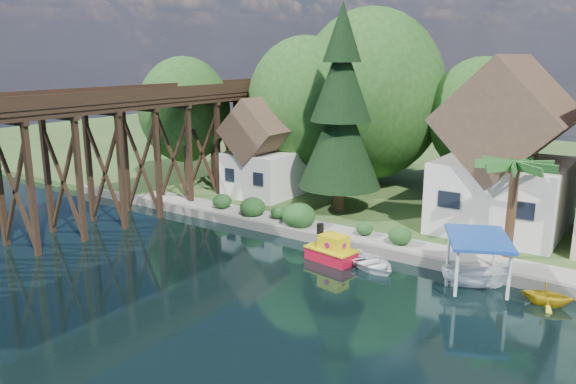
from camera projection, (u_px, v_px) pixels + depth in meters
The scene contains 15 objects.
ground at pixel (266, 294), 27.66m from camera, with size 140.00×140.00×0.00m, color black.
bank at pixel (474, 173), 54.80m from camera, with size 140.00×52.00×0.50m, color #29471C.
seawall at pixel (406, 257), 31.78m from camera, with size 60.00×0.40×0.62m, color slate.
promenade at pixel (449, 254), 31.67m from camera, with size 50.00×2.60×0.06m, color gray.
trestle_bridge at pixel (126, 145), 39.34m from camera, with size 4.12×44.18×9.30m.
house_left at pixel (505, 158), 35.38m from camera, with size 7.64×8.64×11.02m.
shed at pixel (264, 154), 44.41m from camera, with size 5.09×5.40×7.85m.
bg_trees at pixel (444, 112), 42.38m from camera, with size 49.90×13.30×10.57m.
shrubs at pixel (293, 213), 37.31m from camera, with size 15.76×2.47×1.70m.
conifer at pixel (341, 114), 39.08m from camera, with size 5.89×5.89×14.50m.
palm_tree at pixel (516, 168), 30.04m from camera, with size 4.11×4.11×5.79m.
tugboat at pixel (332, 251), 31.95m from camera, with size 3.10×2.03×2.08m.
boat_white_a at pixel (370, 261), 31.05m from camera, with size 2.70×3.78×0.78m, color white.
boat_canopy at pixel (476, 266), 28.13m from camera, with size 4.38×5.03×2.71m.
boat_yellow at pixel (548, 293), 26.32m from camera, with size 1.99×2.31×1.21m, color yellow.
Camera 1 is at (15.47, -20.51, 11.47)m, focal length 35.00 mm.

